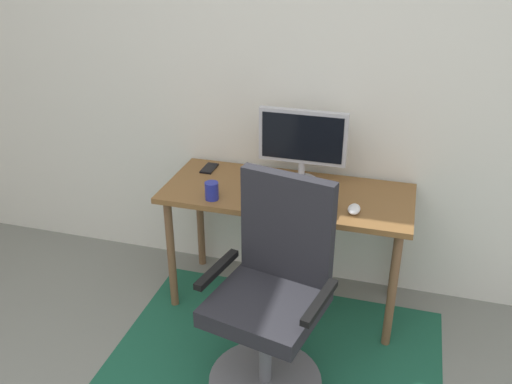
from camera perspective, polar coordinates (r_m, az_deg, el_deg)
The scene contains 9 objects.
wall_back at distance 3.03m, azimuth 4.52°, elevation 13.21°, with size 6.00×0.10×2.60m, color silver.
area_rug at distance 2.84m, azimuth 1.51°, elevation -18.00°, with size 1.62×1.37×0.01m, color #1B563D.
desk at distance 2.95m, azimuth 3.22°, elevation -1.34°, with size 1.31×0.56×0.70m.
monitor at distance 2.93m, azimuth 4.83°, elevation 5.32°, with size 0.47×0.18×0.40m.
keyboard at distance 2.74m, azimuth 3.81°, elevation -1.42°, with size 0.43×0.13×0.02m, color black.
computer_mouse at distance 2.73m, azimuth 10.10°, elevation -1.75°, with size 0.06×0.10×0.03m, color white.
coffee_cup at distance 2.81m, azimuth -4.60°, elevation 0.12°, with size 0.07×0.07×0.09m, color navy.
cell_phone at distance 3.17m, azimuth -4.85°, elevation 2.47°, with size 0.07×0.14×0.01m, color black.
office_chair at distance 2.53m, azimuth 1.62°, elevation -12.01°, with size 0.59×0.54×1.03m.
Camera 1 is at (0.59, -0.70, 1.99)m, focal length 38.68 mm.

